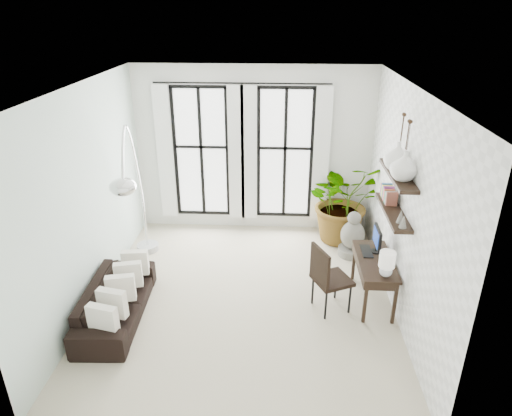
# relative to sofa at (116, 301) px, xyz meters

# --- Properties ---
(floor) EXTENTS (5.00, 5.00, 0.00)m
(floor) POSITION_rel_sofa_xyz_m (1.80, 0.57, -0.28)
(floor) COLOR beige
(floor) RESTS_ON ground
(ceiling) EXTENTS (5.00, 5.00, 0.00)m
(ceiling) POSITION_rel_sofa_xyz_m (1.80, 0.57, 2.92)
(ceiling) COLOR white
(ceiling) RESTS_ON wall_back
(wall_left) EXTENTS (0.00, 5.00, 5.00)m
(wall_left) POSITION_rel_sofa_xyz_m (-0.45, 0.57, 1.32)
(wall_left) COLOR silver
(wall_left) RESTS_ON floor
(wall_right) EXTENTS (0.00, 5.00, 5.00)m
(wall_right) POSITION_rel_sofa_xyz_m (4.05, 0.57, 1.32)
(wall_right) COLOR white
(wall_right) RESTS_ON floor
(wall_back) EXTENTS (4.50, 0.00, 4.50)m
(wall_back) POSITION_rel_sofa_xyz_m (1.80, 3.07, 1.32)
(wall_back) COLOR white
(wall_back) RESTS_ON floor
(windows) EXTENTS (3.26, 0.13, 2.65)m
(windows) POSITION_rel_sofa_xyz_m (1.60, 3.00, 1.28)
(windows) COLOR white
(windows) RESTS_ON wall_back
(wall_shelves) EXTENTS (0.25, 1.30, 0.60)m
(wall_shelves) POSITION_rel_sofa_xyz_m (3.91, 0.67, 1.45)
(wall_shelves) COLOR black
(wall_shelves) RESTS_ON wall_right
(sofa) EXTENTS (0.82, 1.93, 0.55)m
(sofa) POSITION_rel_sofa_xyz_m (0.00, 0.00, 0.00)
(sofa) COLOR black
(sofa) RESTS_ON floor
(throw_pillows) EXTENTS (0.40, 1.52, 0.40)m
(throw_pillows) POSITION_rel_sofa_xyz_m (0.10, 0.00, 0.22)
(throw_pillows) COLOR white
(throw_pillows) RESTS_ON sofa
(plant) EXTENTS (1.77, 1.65, 1.60)m
(plant) POSITION_rel_sofa_xyz_m (3.51, 2.62, 0.52)
(plant) COLOR #2D7228
(plant) RESTS_ON floor
(desk) EXTENTS (0.51, 1.21, 1.11)m
(desk) POSITION_rel_sofa_xyz_m (3.75, 0.57, 0.41)
(desk) COLOR black
(desk) RESTS_ON floor
(desk_chair) EXTENTS (0.66, 0.66, 1.05)m
(desk_chair) POSITION_rel_sofa_xyz_m (3.02, 0.35, 0.32)
(desk_chair) COLOR black
(desk_chair) RESTS_ON floor
(arc_lamp) EXTENTS (0.77, 2.30, 2.63)m
(arc_lamp) POSITION_rel_sofa_xyz_m (0.10, 1.01, 1.76)
(arc_lamp) COLOR silver
(arc_lamp) RESTS_ON floor
(buddha) EXTENTS (0.47, 0.47, 0.85)m
(buddha) POSITION_rel_sofa_xyz_m (3.63, 2.00, 0.08)
(buddha) COLOR gray
(buddha) RESTS_ON floor
(vase_a) EXTENTS (0.37, 0.37, 0.38)m
(vase_a) POSITION_rel_sofa_xyz_m (3.91, 0.38, 1.99)
(vase_a) COLOR white
(vase_a) RESTS_ON shelf_upper
(vase_b) EXTENTS (0.37, 0.37, 0.38)m
(vase_b) POSITION_rel_sofa_xyz_m (3.91, 0.78, 1.99)
(vase_b) COLOR white
(vase_b) RESTS_ON shelf_upper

